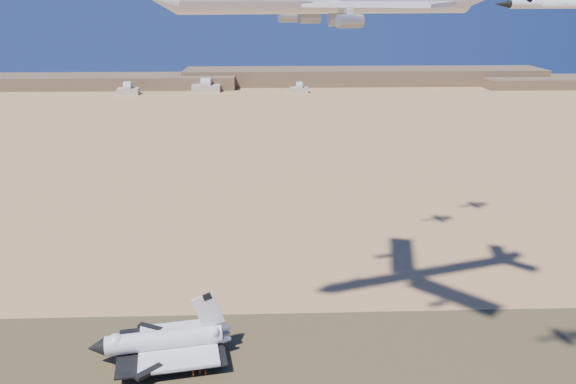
{
  "coord_description": "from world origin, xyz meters",
  "views": [
    {
      "loc": [
        6.25,
        -127.37,
        91.31
      ],
      "look_at": [
        11.15,
        8.0,
        45.54
      ],
      "focal_mm": 35.0,
      "sensor_mm": 36.0,
      "label": 1
    }
  ],
  "objects_px": {
    "crew_a": "(193,374)",
    "crew_c": "(205,373)",
    "shuttle": "(163,342)",
    "crew_b": "(200,372)",
    "chase_jet_a": "(542,4)"
  },
  "relations": [
    {
      "from": "crew_a",
      "to": "crew_c",
      "type": "bearing_deg",
      "value": -108.63
    },
    {
      "from": "shuttle",
      "to": "crew_a",
      "type": "distance_m",
      "value": 12.93
    },
    {
      "from": "shuttle",
      "to": "crew_b",
      "type": "distance_m",
      "value": 13.64
    },
    {
      "from": "crew_c",
      "to": "shuttle",
      "type": "bearing_deg",
      "value": -16.58
    },
    {
      "from": "crew_a",
      "to": "crew_c",
      "type": "xyz_separation_m",
      "value": [
        3.09,
        0.32,
        -0.16
      ]
    },
    {
      "from": "chase_jet_a",
      "to": "shuttle",
      "type": "bearing_deg",
      "value": 143.5
    },
    {
      "from": "crew_c",
      "to": "chase_jet_a",
      "type": "relative_size",
      "value": 0.1
    },
    {
      "from": "crew_a",
      "to": "chase_jet_a",
      "type": "relative_size",
      "value": 0.12
    },
    {
      "from": "crew_a",
      "to": "chase_jet_a",
      "type": "xyz_separation_m",
      "value": [
        64.63,
        -27.99,
        90.16
      ]
    },
    {
      "from": "crew_b",
      "to": "chase_jet_a",
      "type": "xyz_separation_m",
      "value": [
        62.96,
        -28.87,
        90.28
      ]
    },
    {
      "from": "crew_b",
      "to": "crew_c",
      "type": "xyz_separation_m",
      "value": [
        1.42,
        -0.56,
        -0.04
      ]
    },
    {
      "from": "crew_b",
      "to": "crew_c",
      "type": "bearing_deg",
      "value": -146.12
    },
    {
      "from": "crew_b",
      "to": "chase_jet_a",
      "type": "relative_size",
      "value": 0.11
    },
    {
      "from": "crew_c",
      "to": "crew_b",
      "type": "bearing_deg",
      "value": -3.29
    },
    {
      "from": "crew_a",
      "to": "chase_jet_a",
      "type": "height_order",
      "value": "chase_jet_a"
    }
  ]
}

